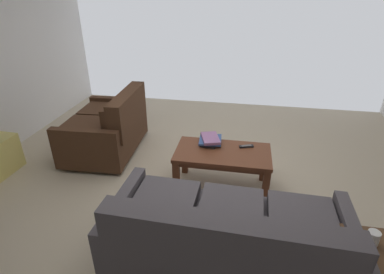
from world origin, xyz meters
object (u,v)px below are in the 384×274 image
at_px(coffee_table, 223,157).
at_px(end_table, 376,261).
at_px(sofa_main, 227,241).
at_px(loveseat_near, 109,128).
at_px(tv_remote, 246,146).
at_px(book_stack, 210,140).
at_px(coffee_mug, 373,238).

distance_m(coffee_table, end_table, 1.70).
height_order(sofa_main, loveseat_near, loveseat_near).
distance_m(sofa_main, tv_remote, 1.33).
distance_m(end_table, book_stack, 1.94).
distance_m(coffee_mug, tv_remote, 1.60).
xyz_separation_m(end_table, book_stack, (1.30, -1.43, 0.07)).
bearing_deg(end_table, coffee_mug, -38.07).
xyz_separation_m(coffee_table, coffee_mug, (-1.09, 1.22, 0.21)).
relative_size(end_table, tv_remote, 3.37).
distance_m(loveseat_near, tv_remote, 1.90).
bearing_deg(sofa_main, coffee_mug, 177.51).
distance_m(loveseat_near, coffee_table, 1.70).
bearing_deg(loveseat_near, coffee_table, 160.19).
relative_size(loveseat_near, end_table, 2.28).
relative_size(end_table, book_stack, 1.64).
relative_size(loveseat_near, tv_remote, 7.69).
bearing_deg(coffee_table, sofa_main, 96.77).
height_order(loveseat_near, coffee_mug, loveseat_near).
xyz_separation_m(end_table, coffee_mug, (0.05, -0.04, 0.16)).
distance_m(coffee_table, book_stack, 0.27).
height_order(end_table, book_stack, end_table).
height_order(loveseat_near, tv_remote, loveseat_near).
distance_m(coffee_table, tv_remote, 0.30).
relative_size(sofa_main, coffee_mug, 18.08).
xyz_separation_m(coffee_mug, book_stack, (1.25, -1.39, -0.09)).
height_order(sofa_main, end_table, sofa_main).
bearing_deg(book_stack, end_table, 132.14).
distance_m(end_table, tv_remote, 1.66).
bearing_deg(coffee_mug, end_table, 141.93).
distance_m(sofa_main, coffee_table, 1.19).
bearing_deg(book_stack, loveseat_near, -15.54).
bearing_deg(coffee_mug, tv_remote, -58.45).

